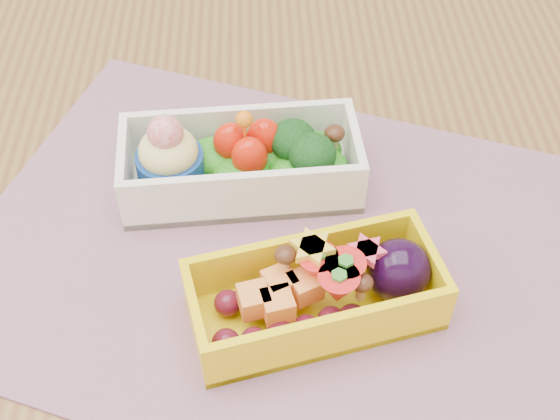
{
  "coord_description": "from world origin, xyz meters",
  "views": [
    {
      "loc": [
        0.01,
        -0.36,
        1.19
      ],
      "look_at": [
        0.02,
        -0.0,
        0.79
      ],
      "focal_mm": 47.03,
      "sensor_mm": 36.0,
      "label": 1
    }
  ],
  "objects_px": {
    "bento_white": "(240,162)",
    "bento_yellow": "(321,292)",
    "table": "(257,313)",
    "placemat": "(271,248)"
  },
  "relations": [
    {
      "from": "bento_white",
      "to": "bento_yellow",
      "type": "relative_size",
      "value": 1.05
    },
    {
      "from": "table",
      "to": "bento_yellow",
      "type": "relative_size",
      "value": 6.4
    },
    {
      "from": "bento_white",
      "to": "bento_yellow",
      "type": "distance_m",
      "value": 0.14
    },
    {
      "from": "table",
      "to": "placemat",
      "type": "xyz_separation_m",
      "value": [
        0.01,
        -0.01,
        0.1
      ]
    },
    {
      "from": "table",
      "to": "bento_yellow",
      "type": "height_order",
      "value": "bento_yellow"
    },
    {
      "from": "placemat",
      "to": "bento_white",
      "type": "distance_m",
      "value": 0.08
    },
    {
      "from": "table",
      "to": "bento_white",
      "type": "xyz_separation_m",
      "value": [
        -0.01,
        0.06,
        0.13
      ]
    },
    {
      "from": "table",
      "to": "bento_yellow",
      "type": "bearing_deg",
      "value": -55.98
    },
    {
      "from": "bento_white",
      "to": "bento_yellow",
      "type": "xyz_separation_m",
      "value": [
        0.06,
        -0.13,
        -0.0
      ]
    },
    {
      "from": "table",
      "to": "bento_yellow",
      "type": "xyz_separation_m",
      "value": [
        0.05,
        -0.07,
        0.13
      ]
    }
  ]
}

